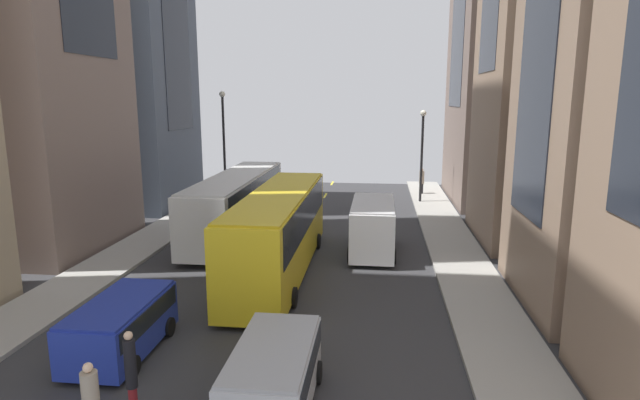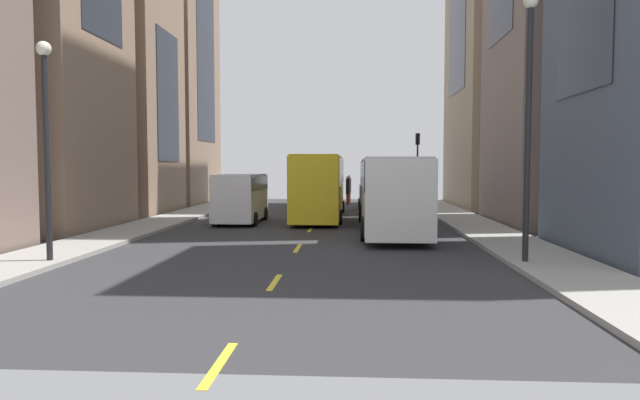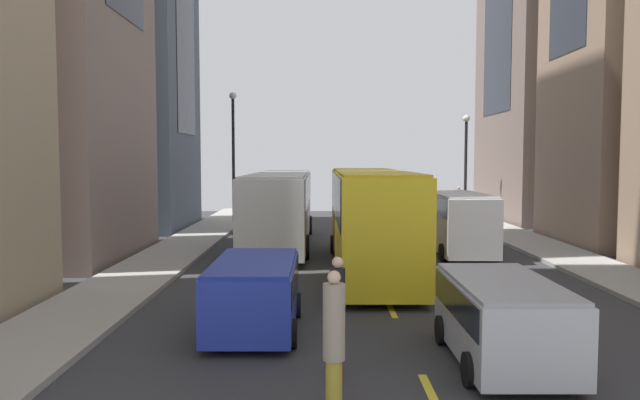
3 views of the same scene
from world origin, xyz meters
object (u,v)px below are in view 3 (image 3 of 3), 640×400
Objects in this scene: car_blue_0 at (252,290)px; pedestrian_crossing_mid at (457,200)px; delivery_van_white at (458,219)px; car_silver_1 at (501,314)px; streetcar_yellow at (368,211)px; pedestrian_walking_far at (332,338)px; pedestrian_waiting_curb at (336,313)px; city_bus_white at (279,202)px.

pedestrian_crossing_mid reaches higher than car_blue_0.
car_silver_1 is at bearing -99.45° from delivery_van_white.
streetcar_yellow reaches higher than car_silver_1.
pedestrian_crossing_mid is (9.22, 31.74, -0.02)m from pedestrian_walking_far.
pedestrian_crossing_mid reaches higher than car_silver_1.
streetcar_yellow is at bearing 67.12° from car_blue_0.
pedestrian_waiting_curb is 1.53m from pedestrian_walking_far.
delivery_van_white is 1.32× the size of car_silver_1.
car_blue_0 is at bearing -18.12° from pedestrian_walking_far.
pedestrian_waiting_curb is 0.99× the size of pedestrian_walking_far.
car_blue_0 is 2.04× the size of pedestrian_crossing_mid.
pedestrian_walking_far is 1.15× the size of pedestrian_crossing_mid.
delivery_van_white is 1.31× the size of car_blue_0.
car_blue_0 is at bearing 156.45° from car_silver_1.
city_bus_white is 17.23m from pedestrian_waiting_curb.
streetcar_yellow is at bearing -59.60° from city_bus_white.
car_blue_0 is 4.89m from pedestrian_walking_far.
pedestrian_waiting_curb is at bearing -97.70° from streetcar_yellow.
car_blue_0 is at bearing -123.32° from delivery_van_white.
streetcar_yellow reaches higher than delivery_van_white.
streetcar_yellow is 5.42× the size of pedestrian_walking_far.
delivery_van_white reaches higher than pedestrian_waiting_curb.
city_bus_white is at bearing -32.77° from pedestrian_walking_far.
car_blue_0 is at bearing -91.61° from pedestrian_waiting_curb.
city_bus_white is 3.19× the size of car_blue_0.
city_bus_white reaches higher than car_blue_0.
delivery_van_white is at bearing -67.86° from pedestrian_crossing_mid.
car_silver_1 is 1.76× the size of pedestrian_walking_far.
city_bus_white is 2.44× the size of delivery_van_white.
pedestrian_waiting_curb is (-3.26, -0.81, 0.24)m from car_silver_1.
delivery_van_white reaches higher than car_blue_0.
streetcar_yellow is (3.62, -6.17, 0.11)m from city_bus_white.
delivery_van_white is 2.32× the size of pedestrian_walking_far.
car_blue_0 is 1.80× the size of pedestrian_waiting_curb.
pedestrian_walking_far is (-5.59, -15.72, -0.30)m from delivery_van_white.
car_silver_1 is 4.10m from pedestrian_walking_far.
pedestrian_walking_far reaches higher than car_blue_0.
streetcar_yellow reaches higher than pedestrian_waiting_curb.
pedestrian_walking_far is at bearing -145.15° from car_silver_1.
pedestrian_crossing_mid is (5.86, 29.41, 0.22)m from car_silver_1.
delivery_van_white is 13.57m from car_silver_1.
streetcar_yellow is at bearing 100.05° from car_silver_1.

